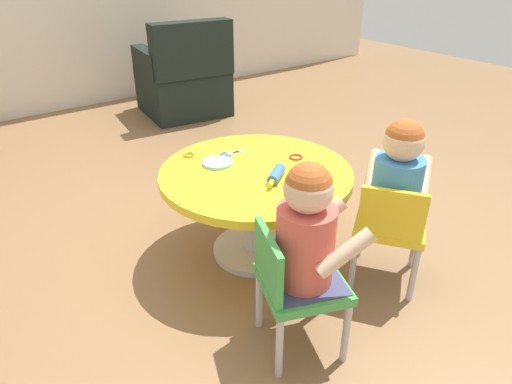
{
  "coord_description": "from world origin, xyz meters",
  "views": [
    {
      "loc": [
        -1.15,
        -1.56,
        1.41
      ],
      "look_at": [
        0.0,
        0.0,
        0.35
      ],
      "focal_mm": 32.11,
      "sensor_mm": 36.0,
      "label": 1
    }
  ],
  "objects_px": {
    "child_chair_left": "(294,283)",
    "craft_table": "(256,190)",
    "seated_child_right": "(398,177)",
    "craft_scissors": "(230,154)",
    "armchair_dark": "(184,80)",
    "rolling_pin": "(276,174)",
    "child_chair_right": "(390,226)",
    "seated_child_left": "(307,230)"
  },
  "relations": [
    {
      "from": "seated_child_left",
      "to": "seated_child_right",
      "type": "relative_size",
      "value": 1.0
    },
    {
      "from": "child_chair_right",
      "to": "seated_child_right",
      "type": "distance_m",
      "value": 0.23
    },
    {
      "from": "child_chair_right",
      "to": "craft_scissors",
      "type": "xyz_separation_m",
      "value": [
        -0.33,
        0.77,
        0.16
      ]
    },
    {
      "from": "craft_table",
      "to": "craft_scissors",
      "type": "bearing_deg",
      "value": 88.6
    },
    {
      "from": "craft_table",
      "to": "child_chair_left",
      "type": "height_order",
      "value": "child_chair_left"
    },
    {
      "from": "rolling_pin",
      "to": "child_chair_left",
      "type": "bearing_deg",
      "value": -121.41
    },
    {
      "from": "craft_scissors",
      "to": "child_chair_right",
      "type": "bearing_deg",
      "value": -66.59
    },
    {
      "from": "child_chair_right",
      "to": "seated_child_left",
      "type": "bearing_deg",
      "value": -174.28
    },
    {
      "from": "craft_scissors",
      "to": "armchair_dark",
      "type": "bearing_deg",
      "value": 68.02
    },
    {
      "from": "seated_child_left",
      "to": "rolling_pin",
      "type": "height_order",
      "value": "seated_child_left"
    },
    {
      "from": "craft_table",
      "to": "child_chair_right",
      "type": "relative_size",
      "value": 1.7
    },
    {
      "from": "craft_table",
      "to": "child_chair_left",
      "type": "bearing_deg",
      "value": -113.89
    },
    {
      "from": "seated_child_right",
      "to": "armchair_dark",
      "type": "height_order",
      "value": "armchair_dark"
    },
    {
      "from": "seated_child_right",
      "to": "rolling_pin",
      "type": "distance_m",
      "value": 0.53
    },
    {
      "from": "child_chair_left",
      "to": "craft_scissors",
      "type": "distance_m",
      "value": 0.87
    },
    {
      "from": "seated_child_right",
      "to": "armchair_dark",
      "type": "bearing_deg",
      "value": 81.21
    },
    {
      "from": "rolling_pin",
      "to": "craft_scissors",
      "type": "relative_size",
      "value": 1.46
    },
    {
      "from": "armchair_dark",
      "to": "rolling_pin",
      "type": "height_order",
      "value": "armchair_dark"
    },
    {
      "from": "rolling_pin",
      "to": "seated_child_right",
      "type": "bearing_deg",
      "value": -47.95
    },
    {
      "from": "craft_table",
      "to": "armchair_dark",
      "type": "xyz_separation_m",
      "value": [
        0.78,
        2.15,
        -0.05
      ]
    },
    {
      "from": "rolling_pin",
      "to": "craft_table",
      "type": "bearing_deg",
      "value": 98.25
    },
    {
      "from": "seated_child_left",
      "to": "child_chair_right",
      "type": "xyz_separation_m",
      "value": [
        0.56,
        0.06,
        -0.23
      ]
    },
    {
      "from": "child_chair_left",
      "to": "craft_table",
      "type": "bearing_deg",
      "value": 66.11
    },
    {
      "from": "child_chair_right",
      "to": "seated_child_right",
      "type": "relative_size",
      "value": 1.05
    },
    {
      "from": "child_chair_left",
      "to": "armchair_dark",
      "type": "xyz_separation_m",
      "value": [
        1.04,
        2.73,
        0.0
      ]
    },
    {
      "from": "craft_table",
      "to": "rolling_pin",
      "type": "xyz_separation_m",
      "value": [
        0.02,
        -0.13,
        0.13
      ]
    },
    {
      "from": "craft_table",
      "to": "seated_child_right",
      "type": "distance_m",
      "value": 0.66
    },
    {
      "from": "child_chair_left",
      "to": "seated_child_left",
      "type": "relative_size",
      "value": 1.05
    },
    {
      "from": "child_chair_right",
      "to": "rolling_pin",
      "type": "bearing_deg",
      "value": 127.69
    },
    {
      "from": "seated_child_left",
      "to": "armchair_dark",
      "type": "relative_size",
      "value": 0.6
    },
    {
      "from": "craft_scissors",
      "to": "craft_table",
      "type": "bearing_deg",
      "value": -91.4
    },
    {
      "from": "seated_child_left",
      "to": "craft_scissors",
      "type": "height_order",
      "value": "seated_child_left"
    },
    {
      "from": "child_chair_right",
      "to": "craft_scissors",
      "type": "bearing_deg",
      "value": 113.41
    },
    {
      "from": "seated_child_left",
      "to": "child_chair_right",
      "type": "distance_m",
      "value": 0.6
    },
    {
      "from": "seated_child_right",
      "to": "rolling_pin",
      "type": "relative_size",
      "value": 2.57
    },
    {
      "from": "child_chair_left",
      "to": "seated_child_left",
      "type": "height_order",
      "value": "seated_child_left"
    },
    {
      "from": "child_chair_left",
      "to": "craft_scissors",
      "type": "xyz_separation_m",
      "value": [
        0.26,
        0.81,
        0.16
      ]
    },
    {
      "from": "child_chair_left",
      "to": "seated_child_right",
      "type": "xyz_separation_m",
      "value": [
        0.63,
        0.06,
        0.23
      ]
    },
    {
      "from": "craft_table",
      "to": "craft_scissors",
      "type": "distance_m",
      "value": 0.25
    },
    {
      "from": "craft_table",
      "to": "rolling_pin",
      "type": "height_order",
      "value": "rolling_pin"
    },
    {
      "from": "child_chair_right",
      "to": "rolling_pin",
      "type": "distance_m",
      "value": 0.55
    },
    {
      "from": "child_chair_left",
      "to": "seated_child_left",
      "type": "xyz_separation_m",
      "value": [
        0.04,
        -0.01,
        0.23
      ]
    }
  ]
}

